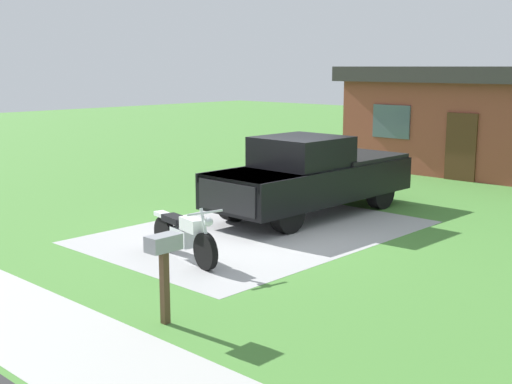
% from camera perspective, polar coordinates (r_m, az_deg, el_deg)
% --- Properties ---
extents(ground_plane, '(80.00, 80.00, 0.00)m').
position_cam_1_polar(ground_plane, '(14.36, 0.30, -3.42)').
color(ground_plane, '#467E34').
extents(driveway_pad, '(4.88, 7.07, 0.01)m').
position_cam_1_polar(driveway_pad, '(14.36, 0.30, -3.41)').
color(driveway_pad, '#A0A0A0').
rests_on(driveway_pad, ground).
extents(motorcycle, '(2.19, 0.81, 1.09)m').
position_cam_1_polar(motorcycle, '(12.28, -6.16, -3.65)').
color(motorcycle, black).
rests_on(motorcycle, ground).
extents(pickup_truck, '(2.10, 5.66, 1.90)m').
position_cam_1_polar(pickup_truck, '(15.99, 4.92, 1.48)').
color(pickup_truck, black).
rests_on(pickup_truck, ground).
extents(mailbox, '(0.26, 0.48, 1.26)m').
position_cam_1_polar(mailbox, '(9.18, -7.89, -5.36)').
color(mailbox, '#4C3823').
rests_on(mailbox, ground).
extents(neighbor_house, '(9.60, 5.60, 3.50)m').
position_cam_1_polar(neighbor_house, '(23.80, 19.93, 5.93)').
color(neighbor_house, brown).
rests_on(neighbor_house, ground).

